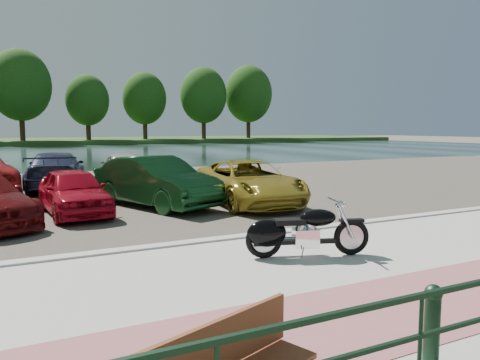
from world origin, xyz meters
The scene contains 15 objects.
ground centered at (0.00, 0.00, 0.00)m, with size 200.00×200.00×0.00m, color #595447.
promenade centered at (0.00, -1.00, 0.05)m, with size 60.00×6.00×0.10m, color #B5B2AA.
pink_path centered at (0.00, -2.50, 0.10)m, with size 60.00×2.00×0.01m, color #945354.
kerb centered at (0.00, 2.00, 0.07)m, with size 60.00×0.30×0.14m, color #B5B2AA.
parking_lot centered at (0.00, 11.00, 0.02)m, with size 60.00×18.00×0.04m, color #3E3832.
river centered at (0.00, 40.00, 0.00)m, with size 120.00×40.00×0.00m, color black.
far_bank centered at (0.00, 72.00, 0.30)m, with size 120.00×24.00×0.60m, color #254418.
bollards centered at (-1.67, -3.70, 0.54)m, with size 10.68×0.18×0.81m.
far_trees centered at (4.36, 65.79, 7.49)m, with size 70.25×10.68×12.52m.
motorcycle centered at (-0.57, 0.16, 0.56)m, with size 2.25×1.05×1.05m.
car_4 centered at (-3.61, 6.75, 0.69)m, with size 1.53×3.81×1.30m, color #A90B1F.
car_5 centered at (-1.18, 6.99, 0.81)m, with size 1.63×4.67×1.54m, color #0F3717.
car_6 centered at (1.56, 6.12, 0.74)m, with size 2.31×5.01×1.39m, color olive.
car_11 centered at (-3.51, 12.75, 0.77)m, with size 2.05×5.03×1.46m, color #272E4D.
car_12 centered at (-0.94, 12.26, 0.79)m, with size 1.76×4.37×1.49m, color #BCBDB7.
Camera 1 is at (-5.26, -6.86, 2.47)m, focal length 35.00 mm.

